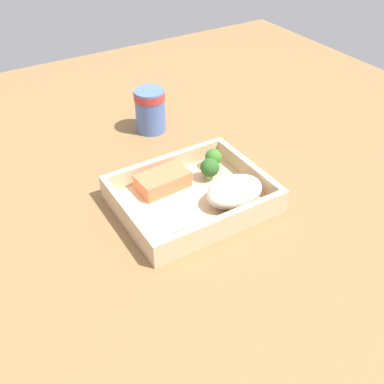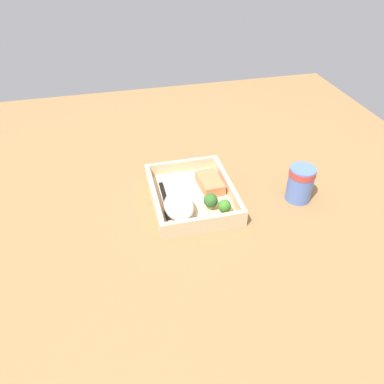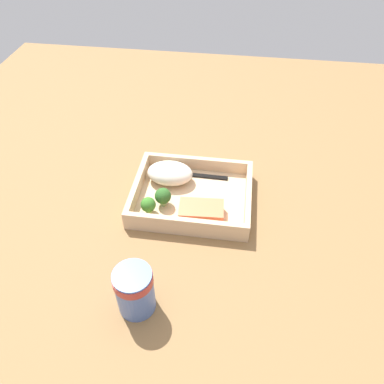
# 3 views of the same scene
# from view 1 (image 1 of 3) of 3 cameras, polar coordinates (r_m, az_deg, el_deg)

# --- Properties ---
(ground_plane) EXTENTS (1.60, 1.60, 0.02)m
(ground_plane) POSITION_cam_1_polar(r_m,az_deg,el_deg) (0.83, -0.00, -2.01)
(ground_plane) COLOR olive
(takeout_tray) EXTENTS (0.27, 0.21, 0.01)m
(takeout_tray) POSITION_cam_1_polar(r_m,az_deg,el_deg) (0.82, -0.00, -1.16)
(takeout_tray) COLOR #CFAE86
(takeout_tray) RESTS_ON ground_plane
(tray_rim) EXTENTS (0.27, 0.21, 0.03)m
(tray_rim) POSITION_cam_1_polar(r_m,az_deg,el_deg) (0.81, -0.00, 0.11)
(tray_rim) COLOR #CFAE86
(tray_rim) RESTS_ON takeout_tray
(salmon_fillet) EXTENTS (0.10, 0.06, 0.03)m
(salmon_fillet) POSITION_cam_1_polar(r_m,az_deg,el_deg) (0.84, -3.73, 1.45)
(salmon_fillet) COLOR #F27045
(salmon_fillet) RESTS_ON takeout_tray
(mashed_potatoes) EXTENTS (0.11, 0.07, 0.05)m
(mashed_potatoes) POSITION_cam_1_polar(r_m,az_deg,el_deg) (0.80, 5.44, 0.07)
(mashed_potatoes) COLOR beige
(mashed_potatoes) RESTS_ON takeout_tray
(broccoli_floret_1) EXTENTS (0.03, 0.03, 0.04)m
(broccoli_floret_1) POSITION_cam_1_polar(r_m,az_deg,el_deg) (0.88, 2.73, 4.38)
(broccoli_floret_1) COLOR #749E51
(broccoli_floret_1) RESTS_ON takeout_tray
(broccoli_floret_2) EXTENTS (0.04, 0.04, 0.05)m
(broccoli_floret_2) POSITION_cam_1_polar(r_m,az_deg,el_deg) (0.85, 2.28, 3.08)
(broccoli_floret_2) COLOR #7EA268
(broccoli_floret_2) RESTS_ON takeout_tray
(fork) EXTENTS (0.16, 0.02, 0.00)m
(fork) POSITION_cam_1_polar(r_m,az_deg,el_deg) (0.78, 3.59, -3.28)
(fork) COLOR black
(fork) RESTS_ON takeout_tray
(paper_cup) EXTENTS (0.07, 0.07, 0.10)m
(paper_cup) POSITION_cam_1_polar(r_m,az_deg,el_deg) (1.03, -5.34, 10.53)
(paper_cup) COLOR #4D6AB0
(paper_cup) RESTS_ON ground_plane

